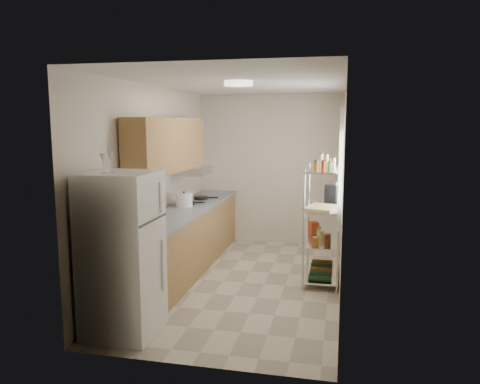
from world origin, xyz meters
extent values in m
cube|color=beige|center=(0.00, 0.00, -0.01)|extent=(2.50, 4.40, 0.01)
cube|color=silver|center=(0.00, 0.00, 2.60)|extent=(2.50, 4.40, 0.01)
cube|color=beige|center=(0.00, 2.21, 1.30)|extent=(2.50, 0.01, 2.60)
cube|color=beige|center=(0.00, -2.21, 1.30)|extent=(2.50, 0.01, 2.60)
cube|color=beige|center=(-1.25, 0.00, 1.30)|extent=(0.01, 4.40, 2.60)
cube|color=beige|center=(1.25, 0.00, 1.30)|extent=(0.01, 4.40, 2.60)
cube|color=#AE844A|center=(-0.92, 0.44, 0.43)|extent=(0.60, 3.48, 0.86)
cube|color=gray|center=(-0.90, 0.44, 0.88)|extent=(0.63, 3.51, 0.04)
cube|color=#B7BABC|center=(-0.94, -0.70, 0.88)|extent=(0.52, 0.44, 0.04)
cube|color=#B7BABC|center=(-0.64, 1.80, 0.46)|extent=(0.01, 0.55, 0.72)
cube|color=#AE844A|center=(-1.05, 0.10, 1.81)|extent=(0.33, 2.20, 0.72)
cube|color=#B7BABC|center=(-1.00, 0.90, 1.39)|extent=(0.50, 0.60, 0.12)
cube|color=white|center=(1.23, 0.35, 1.55)|extent=(0.06, 1.00, 1.46)
cube|color=silver|center=(1.00, 0.30, 0.10)|extent=(0.45, 0.90, 0.02)
cube|color=silver|center=(1.00, 0.30, 0.55)|extent=(0.45, 0.90, 0.02)
cube|color=silver|center=(1.00, 0.30, 1.00)|extent=(0.45, 0.90, 0.02)
cube|color=silver|center=(1.00, 0.30, 1.50)|extent=(0.45, 0.90, 0.02)
cylinder|color=silver|center=(0.79, -0.14, 0.78)|extent=(0.02, 0.02, 1.55)
cylinder|color=silver|center=(0.79, 0.74, 0.78)|extent=(0.02, 0.02, 1.55)
cylinder|color=silver|center=(1.22, -0.14, 0.78)|extent=(0.02, 0.02, 1.55)
cylinder|color=silver|center=(1.22, 0.74, 0.78)|extent=(0.02, 0.02, 1.55)
cylinder|color=white|center=(0.00, -0.30, 2.57)|extent=(0.34, 0.34, 0.05)
cube|color=silver|center=(-0.87, -1.72, 0.82)|extent=(0.67, 0.67, 1.64)
cylinder|color=white|center=(-0.99, 0.52, 1.00)|extent=(0.24, 0.24, 0.20)
cylinder|color=black|center=(-1.02, 0.68, 0.92)|extent=(0.33, 0.33, 0.04)
cylinder|color=black|center=(-0.95, 1.19, 0.92)|extent=(0.27, 0.27, 0.05)
cube|color=tan|center=(1.00, 0.15, 1.03)|extent=(0.49, 0.56, 0.03)
cube|color=black|center=(1.12, 0.63, 1.15)|extent=(0.23, 0.28, 0.28)
cube|color=#963112|center=(0.88, 0.63, 0.65)|extent=(0.15, 0.18, 0.17)
camera|label=1|loc=(1.23, -5.85, 2.11)|focal=35.00mm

